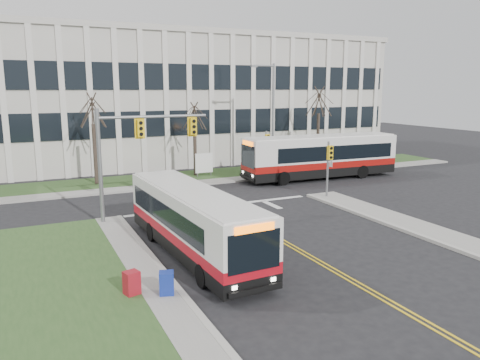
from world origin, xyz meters
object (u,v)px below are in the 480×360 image
Objects in this scene: directory_sign at (204,163)px; bus_main at (193,223)px; newspaper_box_blue at (167,285)px; newspaper_box_red at (132,284)px; streetlight at (271,113)px; bus_cross at (321,158)px.

bus_main reaches higher than directory_sign.
newspaper_box_blue is 1.23m from newspaper_box_red.
streetlight reaches higher than newspaper_box_blue.
newspaper_box_red is (-1.09, 0.57, 0.00)m from newspaper_box_blue.
bus_cross is at bearing 36.14° from bus_main.
bus_cross reaches higher than newspaper_box_red.
newspaper_box_blue is (-9.30, -20.55, -0.70)m from directory_sign.
directory_sign is 22.54m from newspaper_box_red.
bus_main is at bearing -112.47° from directory_sign.
bus_cross is 13.50× the size of newspaper_box_red.
newspaper_box_red is at bearing -130.43° from streetlight.
streetlight is 9.68× the size of newspaper_box_red.
bus_cross reaches higher than bus_main.
bus_cross is at bearing 23.85° from newspaper_box_red.
bus_cross is at bearing -48.49° from streetlight.
bus_main reaches higher than newspaper_box_blue.
directory_sign reaches higher than newspaper_box_blue.
bus_cross is (15.32, 12.35, 0.28)m from bus_main.
newspaper_box_blue is (-14.83, -19.25, -4.72)m from streetlight.
newspaper_box_blue is at bearing -124.91° from bus_main.
newspaper_box_blue is (-2.33, -3.71, -0.95)m from bus_main.
streetlight is at bearing 33.83° from newspaper_box_red.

